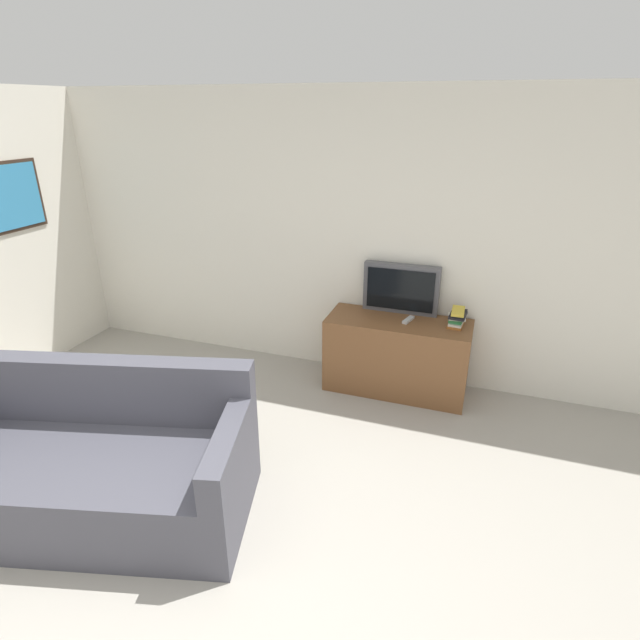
% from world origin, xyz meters
% --- Properties ---
extents(wall_back, '(9.00, 0.06, 2.60)m').
position_xyz_m(wall_back, '(0.00, 3.03, 1.30)').
color(wall_back, silver).
rests_on(wall_back, ground_plane).
extents(tv_stand, '(1.26, 0.50, 0.69)m').
position_xyz_m(tv_stand, '(0.48, 2.73, 0.34)').
color(tv_stand, brown).
rests_on(tv_stand, ground_plane).
extents(television, '(0.68, 0.09, 0.45)m').
position_xyz_m(television, '(0.44, 2.94, 0.91)').
color(television, '#4C4C51').
rests_on(television, tv_stand).
extents(couch, '(2.16, 1.39, 0.92)m').
position_xyz_m(couch, '(-1.06, 0.62, 0.31)').
color(couch, '#474751').
rests_on(couch, ground_plane).
extents(book_stack, '(0.16, 0.22, 0.15)m').
position_xyz_m(book_stack, '(0.96, 2.79, 0.76)').
color(book_stack, '#995623').
rests_on(book_stack, tv_stand).
extents(remote_on_stand, '(0.09, 0.17, 0.02)m').
position_xyz_m(remote_on_stand, '(0.56, 2.75, 0.70)').
color(remote_on_stand, '#B7B7B7').
rests_on(remote_on_stand, tv_stand).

